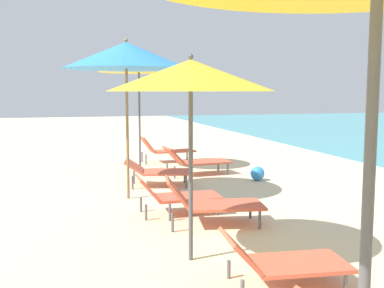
{
  "coord_description": "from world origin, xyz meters",
  "views": [
    {
      "loc": [
        -1.36,
        4.78,
        1.91
      ],
      "look_at": [
        0.19,
        10.37,
        1.25
      ],
      "focal_mm": 43.26,
      "sensor_mm": 36.0,
      "label": 1
    }
  ],
  "objects_px": {
    "umbrella_fourth": "(191,76)",
    "lounger_fourth_shoreside": "(211,202)",
    "lounger_farthest_shoreside": "(166,149)",
    "umbrella_fifth": "(126,56)",
    "umbrella_farthest": "(139,63)",
    "lounger_fourth_inland": "(282,260)",
    "beach_ball": "(258,173)",
    "lounger_fifth_shoreside": "(157,171)",
    "lounger_fifth_inland": "(176,194)",
    "lounger_farthest_inland": "(195,160)"
  },
  "relations": [
    {
      "from": "umbrella_fourth",
      "to": "umbrella_fifth",
      "type": "distance_m",
      "value": 3.26
    },
    {
      "from": "lounger_fifth_inland",
      "to": "umbrella_farthest",
      "type": "bearing_deg",
      "value": 88.95
    },
    {
      "from": "lounger_farthest_shoreside",
      "to": "lounger_fifth_shoreside",
      "type": "bearing_deg",
      "value": -109.32
    },
    {
      "from": "lounger_fourth_inland",
      "to": "lounger_farthest_shoreside",
      "type": "height_order",
      "value": "lounger_farthest_shoreside"
    },
    {
      "from": "umbrella_fifth",
      "to": "lounger_fifth_inland",
      "type": "relative_size",
      "value": 2.15
    },
    {
      "from": "lounger_fifth_inland",
      "to": "umbrella_fourth",
      "type": "bearing_deg",
      "value": -98.15
    },
    {
      "from": "lounger_fifth_shoreside",
      "to": "umbrella_fifth",
      "type": "bearing_deg",
      "value": -115.72
    },
    {
      "from": "lounger_farthest_shoreside",
      "to": "beach_ball",
      "type": "relative_size",
      "value": 4.92
    },
    {
      "from": "umbrella_fourth",
      "to": "lounger_farthest_shoreside",
      "type": "bearing_deg",
      "value": 79.99
    },
    {
      "from": "umbrella_fifth",
      "to": "umbrella_farthest",
      "type": "distance_m",
      "value": 3.1
    },
    {
      "from": "umbrella_fifth",
      "to": "lounger_fourth_inland",
      "type": "bearing_deg",
      "value": -76.99
    },
    {
      "from": "umbrella_fourth",
      "to": "umbrella_farthest",
      "type": "bearing_deg",
      "value": 86.16
    },
    {
      "from": "umbrella_fifth",
      "to": "lounger_fourth_shoreside",
      "type": "bearing_deg",
      "value": -65.07
    },
    {
      "from": "lounger_fourth_shoreside",
      "to": "lounger_fifth_shoreside",
      "type": "xyz_separation_m",
      "value": [
        -0.21,
        2.91,
        -0.02
      ]
    },
    {
      "from": "lounger_fifth_inland",
      "to": "umbrella_farthest",
      "type": "distance_m",
      "value": 4.83
    },
    {
      "from": "beach_ball",
      "to": "lounger_fourth_shoreside",
      "type": "bearing_deg",
      "value": -124.43
    },
    {
      "from": "beach_ball",
      "to": "lounger_farthest_shoreside",
      "type": "bearing_deg",
      "value": 113.9
    },
    {
      "from": "umbrella_fourth",
      "to": "lounger_fourth_shoreside",
      "type": "distance_m",
      "value": 2.24
    },
    {
      "from": "umbrella_fourth",
      "to": "umbrella_farthest",
      "type": "distance_m",
      "value": 6.27
    },
    {
      "from": "umbrella_fourth",
      "to": "lounger_fourth_shoreside",
      "type": "bearing_deg",
      "value": 62.97
    },
    {
      "from": "lounger_fourth_inland",
      "to": "umbrella_fourth",
      "type": "bearing_deg",
      "value": 132.4
    },
    {
      "from": "umbrella_fifth",
      "to": "lounger_farthest_inland",
      "type": "height_order",
      "value": "umbrella_fifth"
    },
    {
      "from": "lounger_fifth_shoreside",
      "to": "beach_ball",
      "type": "bearing_deg",
      "value": 11.11
    },
    {
      "from": "umbrella_farthest",
      "to": "lounger_farthest_inland",
      "type": "bearing_deg",
      "value": -44.05
    },
    {
      "from": "lounger_fourth_shoreside",
      "to": "umbrella_farthest",
      "type": "xyz_separation_m",
      "value": [
        -0.22,
        4.99,
        2.24
      ]
    },
    {
      "from": "umbrella_fifth",
      "to": "umbrella_farthest",
      "type": "relative_size",
      "value": 0.99
    },
    {
      "from": "lounger_fifth_inland",
      "to": "beach_ball",
      "type": "distance_m",
      "value": 3.18
    },
    {
      "from": "lounger_fourth_inland",
      "to": "umbrella_fifth",
      "type": "bearing_deg",
      "value": 108.73
    },
    {
      "from": "lounger_fourth_shoreside",
      "to": "lounger_farthest_inland",
      "type": "xyz_separation_m",
      "value": [
        0.89,
        3.92,
        -0.01
      ]
    },
    {
      "from": "umbrella_fourth",
      "to": "lounger_farthest_inland",
      "type": "height_order",
      "value": "umbrella_fourth"
    },
    {
      "from": "lounger_farthest_shoreside",
      "to": "umbrella_fourth",
      "type": "bearing_deg",
      "value": -103.91
    },
    {
      "from": "lounger_fourth_inland",
      "to": "lounger_fifth_inland",
      "type": "relative_size",
      "value": 0.98
    },
    {
      "from": "umbrella_fifth",
      "to": "lounger_farthest_shoreside",
      "type": "relative_size",
      "value": 1.88
    },
    {
      "from": "lounger_fifth_shoreside",
      "to": "lounger_farthest_inland",
      "type": "relative_size",
      "value": 0.92
    },
    {
      "from": "lounger_fourth_shoreside",
      "to": "beach_ball",
      "type": "relative_size",
      "value": 4.83
    },
    {
      "from": "lounger_fourth_shoreside",
      "to": "lounger_farthest_shoreside",
      "type": "xyz_separation_m",
      "value": [
        0.63,
        5.95,
        0.01
      ]
    },
    {
      "from": "lounger_fourth_shoreside",
      "to": "lounger_fifth_shoreside",
      "type": "height_order",
      "value": "lounger_fourth_shoreside"
    },
    {
      "from": "lounger_fifth_shoreside",
      "to": "beach_ball",
      "type": "height_order",
      "value": "lounger_fifth_shoreside"
    },
    {
      "from": "lounger_farthest_shoreside",
      "to": "lounger_fifth_inland",
      "type": "bearing_deg",
      "value": -104.41
    },
    {
      "from": "umbrella_fourth",
      "to": "lounger_fourth_inland",
      "type": "height_order",
      "value": "umbrella_fourth"
    },
    {
      "from": "lounger_fourth_shoreside",
      "to": "lounger_farthest_shoreside",
      "type": "bearing_deg",
      "value": 92.78
    },
    {
      "from": "umbrella_fifth",
      "to": "umbrella_farthest",
      "type": "bearing_deg",
      "value": 77.03
    },
    {
      "from": "lounger_fifth_shoreside",
      "to": "umbrella_farthest",
      "type": "relative_size",
      "value": 0.5
    },
    {
      "from": "umbrella_farthest",
      "to": "lounger_farthest_shoreside",
      "type": "xyz_separation_m",
      "value": [
        0.85,
        0.96,
        -2.23
      ]
    },
    {
      "from": "lounger_fifth_shoreside",
      "to": "lounger_farthest_inland",
      "type": "bearing_deg",
      "value": 54.0
    },
    {
      "from": "lounger_farthest_inland",
      "to": "lounger_fifth_shoreside",
      "type": "bearing_deg",
      "value": -142.76
    },
    {
      "from": "lounger_fifth_inland",
      "to": "lounger_farthest_inland",
      "type": "relative_size",
      "value": 0.84
    },
    {
      "from": "umbrella_fourth",
      "to": "lounger_farthest_shoreside",
      "type": "distance_m",
      "value": 7.52
    },
    {
      "from": "lounger_fourth_inland",
      "to": "beach_ball",
      "type": "xyz_separation_m",
      "value": [
        1.95,
        5.06,
        -0.1
      ]
    },
    {
      "from": "lounger_fourth_inland",
      "to": "umbrella_farthest",
      "type": "relative_size",
      "value": 0.45
    }
  ]
}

